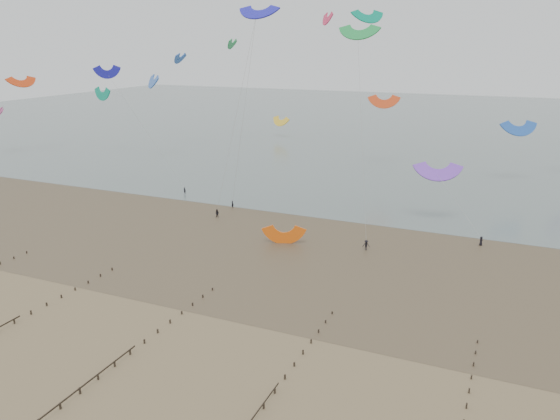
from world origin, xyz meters
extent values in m
plane|color=brown|center=(0.00, 0.00, 0.00)|extent=(500.00, 500.00, 0.00)
plane|color=#475654|center=(0.00, 200.00, 0.03)|extent=(500.00, 500.00, 0.00)
plane|color=#473A28|center=(0.00, 35.00, 0.01)|extent=(500.00, 500.00, 0.00)
ellipsoid|color=slate|center=(-18.00, 22.00, 0.01)|extent=(23.60, 14.36, 0.01)
ellipsoid|color=slate|center=(12.00, 38.00, 0.01)|extent=(33.64, 18.32, 0.01)
ellipsoid|color=slate|center=(45.00, 30.00, 0.01)|extent=(19.65, 13.67, 0.01)
ellipsoid|color=slate|center=(-40.00, 40.00, 0.01)|extent=(26.95, 14.22, 0.01)
cube|color=black|center=(-32.00, 6.74, 0.20)|extent=(0.16, 0.16, 0.51)
cube|color=black|center=(-32.00, 9.37, 0.19)|extent=(0.16, 0.16, 0.48)
cube|color=black|center=(-32.00, 12.00, 0.17)|extent=(0.16, 0.16, 0.45)
cube|color=black|center=(-14.00, -6.42, 0.28)|extent=(0.16, 0.16, 0.65)
cube|color=black|center=(-14.00, -3.79, 0.26)|extent=(0.16, 0.16, 0.62)
cube|color=black|center=(-14.00, -1.16, 0.25)|extent=(0.16, 0.16, 0.59)
cube|color=black|center=(-14.00, 1.47, 0.23)|extent=(0.16, 0.16, 0.57)
cube|color=black|center=(-14.00, 4.11, 0.22)|extent=(0.16, 0.16, 0.54)
cube|color=black|center=(-14.00, 6.74, 0.20)|extent=(0.16, 0.16, 0.51)
cube|color=black|center=(-14.00, 9.37, 0.19)|extent=(0.16, 0.16, 0.48)
cube|color=black|center=(-14.00, 12.00, 0.17)|extent=(0.16, 0.16, 0.45)
cube|color=black|center=(4.00, -16.95, 0.33)|extent=(0.16, 0.16, 0.77)
cube|color=black|center=(4.00, -14.32, 0.32)|extent=(0.16, 0.16, 0.74)
cube|color=black|center=(4.00, -11.68, 0.31)|extent=(0.16, 0.16, 0.71)
cube|color=black|center=(4.00, -9.05, 0.29)|extent=(0.16, 0.16, 0.68)
cube|color=black|center=(4.00, -6.42, 0.28)|extent=(0.16, 0.16, 0.65)
cube|color=black|center=(4.00, -3.79, 0.26)|extent=(0.16, 0.16, 0.62)
cube|color=black|center=(4.00, -1.16, 0.25)|extent=(0.16, 0.16, 0.59)
cube|color=black|center=(4.00, 1.47, 0.23)|extent=(0.16, 0.16, 0.57)
cube|color=black|center=(4.00, 4.11, 0.22)|extent=(0.16, 0.16, 0.54)
cube|color=black|center=(4.00, 6.74, 0.20)|extent=(0.16, 0.16, 0.51)
cube|color=black|center=(4.00, 9.37, 0.19)|extent=(0.16, 0.16, 0.48)
cube|color=black|center=(4.00, 12.00, 0.17)|extent=(0.16, 0.16, 0.45)
cube|color=black|center=(22.00, -9.05, 0.29)|extent=(0.16, 0.16, 0.68)
cube|color=black|center=(22.00, -6.42, 0.28)|extent=(0.16, 0.16, 0.65)
cube|color=black|center=(22.00, -3.79, 0.26)|extent=(0.16, 0.16, 0.62)
cube|color=black|center=(22.00, -1.16, 0.25)|extent=(0.16, 0.16, 0.59)
cube|color=black|center=(22.00, 1.47, 0.23)|extent=(0.16, 0.16, 0.57)
cube|color=black|center=(22.00, 4.11, 0.22)|extent=(0.16, 0.16, 0.54)
cube|color=black|center=(22.00, 6.74, 0.20)|extent=(0.16, 0.16, 0.51)
cube|color=black|center=(22.00, 9.37, 0.19)|extent=(0.16, 0.16, 0.48)
cube|color=black|center=(22.00, 12.00, 0.17)|extent=(0.16, 0.16, 0.45)
cube|color=black|center=(40.00, -1.16, 0.25)|extent=(0.16, 0.16, 0.59)
cube|color=black|center=(40.00, 1.47, 0.23)|extent=(0.16, 0.16, 0.57)
cube|color=black|center=(40.00, 4.11, 0.22)|extent=(0.16, 0.16, 0.54)
cube|color=black|center=(40.00, 6.74, 0.20)|extent=(0.16, 0.16, 0.51)
cube|color=black|center=(40.00, 9.37, 0.19)|extent=(0.16, 0.16, 0.48)
cube|color=black|center=(40.00, 12.00, 0.17)|extent=(0.16, 0.16, 0.45)
imported|color=black|center=(-12.82, 49.35, 0.80)|extent=(0.67, 0.54, 1.60)
imported|color=black|center=(-28.74, 55.24, 0.77)|extent=(0.58, 0.39, 1.54)
imported|color=black|center=(37.87, 46.56, 0.83)|extent=(0.72, 0.92, 1.66)
imported|color=black|center=(20.04, 36.30, 0.91)|extent=(1.33, 1.01, 1.83)
imported|color=black|center=(-12.47, 42.15, 0.86)|extent=(0.88, 0.70, 1.73)
camera|label=1|loc=(41.34, -49.53, 33.83)|focal=35.00mm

